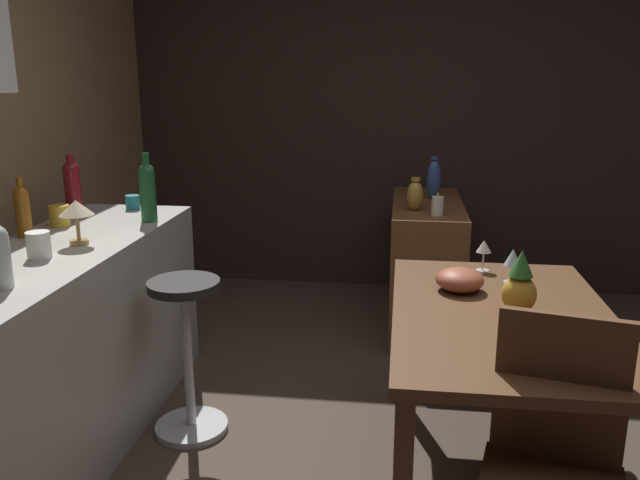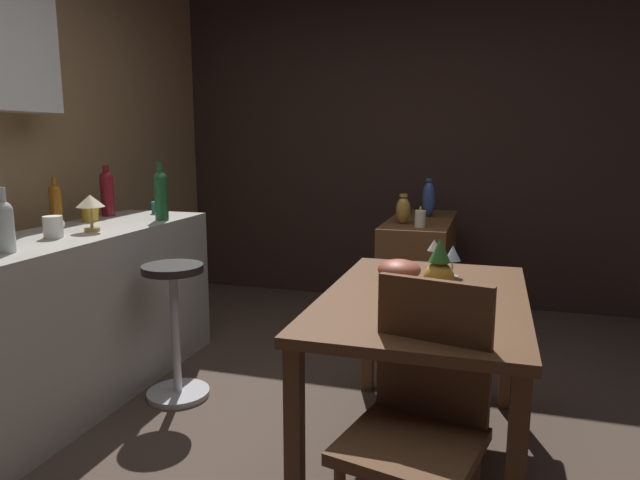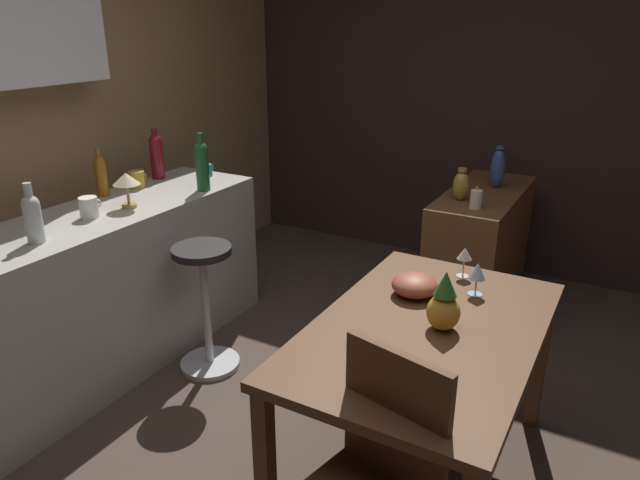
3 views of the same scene
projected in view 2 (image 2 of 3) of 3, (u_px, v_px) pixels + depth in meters
The scene contains 22 objects.
ground_plane at pixel (336, 448), 2.59m from camera, with size 9.00×9.00×0.00m, color #47382D.
wall_side_right at pixel (382, 148), 4.85m from camera, with size 0.10×4.40×2.60m, color #33231E.
dining_table at pixel (424, 316), 2.40m from camera, with size 1.32×0.83×0.74m.
kitchen_counter at pixel (58, 323), 2.93m from camera, with size 2.10×0.60×0.90m, color #B2ADA3.
sideboard_cabinet at pixel (419, 275), 4.12m from camera, with size 1.10×0.44×0.82m, color brown.
chair_near_window at pixel (419, 419), 1.80m from camera, with size 0.48×0.48×0.94m.
bar_stool at pixel (175, 327), 3.04m from camera, with size 0.34×0.34×0.73m.
wine_glass_left at pixel (434, 247), 2.87m from camera, with size 0.07×0.07×0.14m.
wine_glass_right at pixel (453, 254), 2.69m from camera, with size 0.07×0.07×0.15m.
pineapple_centerpiece at pixel (439, 272), 2.36m from camera, with size 0.13×0.13×0.24m.
fruit_bowl at pixel (399, 270), 2.64m from camera, with size 0.20×0.20×0.09m, color #9E4C38.
wine_bottle_ruby at pixel (107, 191), 3.58m from camera, with size 0.08×0.08×0.32m.
wine_bottle_green at pixel (161, 193), 3.39m from camera, with size 0.08×0.08×0.34m.
wine_bottle_clear at pixel (4, 224), 2.44m from camera, with size 0.08×0.08×0.28m.
wine_bottle_amber at pixel (56, 203), 3.17m from camera, with size 0.07×0.07×0.27m.
cup_white at pixel (53, 227), 2.82m from camera, with size 0.13×0.09×0.11m.
cup_mustard at pixel (90, 213), 3.38m from camera, with size 0.13×0.09×0.10m.
cup_teal at pixel (158, 207), 3.73m from camera, with size 0.11×0.08×0.08m.
counter_lamp at pixel (90, 204), 2.99m from camera, with size 0.15×0.15×0.19m.
pillar_candle_tall at pixel (420, 219), 3.67m from camera, with size 0.07×0.07×0.13m.
vase_brass at pixel (403, 210), 3.81m from camera, with size 0.10×0.10×0.20m.
vase_ceramic_blue at pixel (429, 199), 4.13m from camera, with size 0.09×0.09×0.28m.
Camera 2 is at (-2.30, -0.62, 1.39)m, focal length 32.01 mm.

